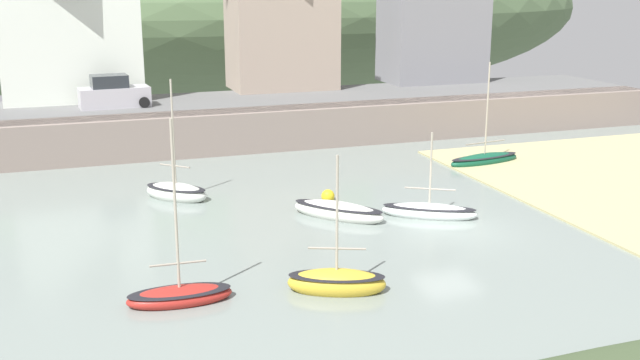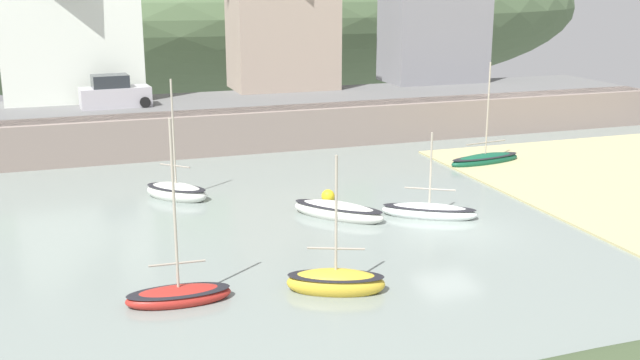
{
  "view_description": "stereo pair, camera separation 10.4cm",
  "coord_description": "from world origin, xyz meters",
  "px_view_note": "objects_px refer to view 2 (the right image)",
  "views": [
    {
      "loc": [
        -14.69,
        -26.14,
        9.95
      ],
      "look_at": [
        -4.12,
        4.27,
        1.34
      ],
      "focal_mm": 42.61,
      "sensor_mm": 36.0,
      "label": 1
    },
    {
      "loc": [
        -14.59,
        -26.18,
        9.95
      ],
      "look_at": [
        -4.12,
        4.27,
        1.34
      ],
      "focal_mm": 42.61,
      "sensor_mm": 36.0,
      "label": 2
    }
  ],
  "objects_px": {
    "mooring_buoy": "(328,196)",
    "sailboat_far_left": "(429,211)",
    "waterfront_building_right": "(435,7)",
    "motorboat_with_cabin": "(176,192)",
    "waterfront_building_left": "(70,21)",
    "rowboat_small_beached": "(485,160)",
    "parked_car_near_slipway": "(114,94)",
    "waterfront_building_centre": "(282,14)",
    "fishing_boat_green": "(179,295)",
    "sailboat_tall_mast": "(336,282)",
    "dinghy_open_wooden": "(338,211)"
  },
  "relations": [
    {
      "from": "rowboat_small_beached",
      "to": "sailboat_tall_mast",
      "type": "distance_m",
      "value": 19.48
    },
    {
      "from": "rowboat_small_beached",
      "to": "parked_car_near_slipway",
      "type": "height_order",
      "value": "rowboat_small_beached"
    },
    {
      "from": "motorboat_with_cabin",
      "to": "parked_car_near_slipway",
      "type": "height_order",
      "value": "motorboat_with_cabin"
    },
    {
      "from": "waterfront_building_left",
      "to": "dinghy_open_wooden",
      "type": "xyz_separation_m",
      "value": [
        9.88,
        -22.32,
        -7.0
      ]
    },
    {
      "from": "motorboat_with_cabin",
      "to": "dinghy_open_wooden",
      "type": "height_order",
      "value": "motorboat_with_cabin"
    },
    {
      "from": "sailboat_tall_mast",
      "to": "dinghy_open_wooden",
      "type": "bearing_deg",
      "value": 91.78
    },
    {
      "from": "fishing_boat_green",
      "to": "sailboat_tall_mast",
      "type": "bearing_deg",
      "value": -6.79
    },
    {
      "from": "waterfront_building_centre",
      "to": "motorboat_with_cabin",
      "type": "height_order",
      "value": "waterfront_building_centre"
    },
    {
      "from": "motorboat_with_cabin",
      "to": "parked_car_near_slipway",
      "type": "bearing_deg",
      "value": 141.47
    },
    {
      "from": "waterfront_building_right",
      "to": "fishing_boat_green",
      "type": "height_order",
      "value": "waterfront_building_right"
    },
    {
      "from": "mooring_buoy",
      "to": "sailboat_far_left",
      "type": "bearing_deg",
      "value": -50.03
    },
    {
      "from": "mooring_buoy",
      "to": "parked_car_near_slipway",
      "type": "bearing_deg",
      "value": 118.53
    },
    {
      "from": "dinghy_open_wooden",
      "to": "mooring_buoy",
      "type": "height_order",
      "value": "dinghy_open_wooden"
    },
    {
      "from": "parked_car_near_slipway",
      "to": "mooring_buoy",
      "type": "height_order",
      "value": "parked_car_near_slipway"
    },
    {
      "from": "sailboat_tall_mast",
      "to": "parked_car_near_slipway",
      "type": "bearing_deg",
      "value": 123.72
    },
    {
      "from": "sailboat_far_left",
      "to": "sailboat_tall_mast",
      "type": "relative_size",
      "value": 0.84
    },
    {
      "from": "parked_car_near_slipway",
      "to": "sailboat_far_left",
      "type": "bearing_deg",
      "value": -63.08
    },
    {
      "from": "rowboat_small_beached",
      "to": "dinghy_open_wooden",
      "type": "distance_m",
      "value": 12.69
    },
    {
      "from": "parked_car_near_slipway",
      "to": "fishing_boat_green",
      "type": "bearing_deg",
      "value": -94.29
    },
    {
      "from": "motorboat_with_cabin",
      "to": "rowboat_small_beached",
      "type": "bearing_deg",
      "value": 47.99
    },
    {
      "from": "waterfront_building_centre",
      "to": "sailboat_far_left",
      "type": "bearing_deg",
      "value": -90.94
    },
    {
      "from": "waterfront_building_right",
      "to": "motorboat_with_cabin",
      "type": "relative_size",
      "value": 1.87
    },
    {
      "from": "motorboat_with_cabin",
      "to": "mooring_buoy",
      "type": "xyz_separation_m",
      "value": [
        6.59,
        -2.53,
        -0.14
      ]
    },
    {
      "from": "rowboat_small_beached",
      "to": "parked_car_near_slipway",
      "type": "relative_size",
      "value": 1.37
    },
    {
      "from": "waterfront_building_right",
      "to": "dinghy_open_wooden",
      "type": "xyz_separation_m",
      "value": [
        -15.8,
        -22.32,
        -7.6
      ]
    },
    {
      "from": "waterfront_building_centre",
      "to": "parked_car_near_slipway",
      "type": "height_order",
      "value": "waterfront_building_centre"
    },
    {
      "from": "waterfront_building_left",
      "to": "waterfront_building_centre",
      "type": "relative_size",
      "value": 0.96
    },
    {
      "from": "waterfront_building_left",
      "to": "waterfront_building_centre",
      "type": "distance_m",
      "value": 13.99
    },
    {
      "from": "sailboat_far_left",
      "to": "mooring_buoy",
      "type": "distance_m",
      "value": 5.03
    },
    {
      "from": "mooring_buoy",
      "to": "waterfront_building_centre",
      "type": "bearing_deg",
      "value": 79.58
    },
    {
      "from": "sailboat_far_left",
      "to": "sailboat_tall_mast",
      "type": "bearing_deg",
      "value": -105.21
    },
    {
      "from": "waterfront_building_right",
      "to": "motorboat_with_cabin",
      "type": "distance_m",
      "value": 28.83
    },
    {
      "from": "waterfront_building_right",
      "to": "fishing_boat_green",
      "type": "distance_m",
      "value": 38.1
    },
    {
      "from": "rowboat_small_beached",
      "to": "sailboat_tall_mast",
      "type": "relative_size",
      "value": 1.2
    },
    {
      "from": "waterfront_building_right",
      "to": "fishing_boat_green",
      "type": "bearing_deg",
      "value": -129.25
    },
    {
      "from": "waterfront_building_right",
      "to": "mooring_buoy",
      "type": "relative_size",
      "value": 17.39
    },
    {
      "from": "rowboat_small_beached",
      "to": "mooring_buoy",
      "type": "height_order",
      "value": "rowboat_small_beached"
    },
    {
      "from": "waterfront_building_right",
      "to": "sailboat_far_left",
      "type": "distance_m",
      "value": 27.53
    },
    {
      "from": "dinghy_open_wooden",
      "to": "mooring_buoy",
      "type": "distance_m",
      "value": 2.69
    },
    {
      "from": "sailboat_far_left",
      "to": "motorboat_with_cabin",
      "type": "xyz_separation_m",
      "value": [
        -9.82,
        6.38,
        0.06
      ]
    },
    {
      "from": "waterfront_building_left",
      "to": "rowboat_small_beached",
      "type": "bearing_deg",
      "value": -37.42
    },
    {
      "from": "fishing_boat_green",
      "to": "sailboat_tall_mast",
      "type": "relative_size",
      "value": 1.26
    },
    {
      "from": "fishing_boat_green",
      "to": "dinghy_open_wooden",
      "type": "bearing_deg",
      "value": 42.54
    },
    {
      "from": "fishing_boat_green",
      "to": "mooring_buoy",
      "type": "bearing_deg",
      "value": 50.46
    },
    {
      "from": "fishing_boat_green",
      "to": "motorboat_with_cabin",
      "type": "relative_size",
      "value": 1.05
    },
    {
      "from": "waterfront_building_centre",
      "to": "rowboat_small_beached",
      "type": "bearing_deg",
      "value": -66.71
    },
    {
      "from": "dinghy_open_wooden",
      "to": "rowboat_small_beached",
      "type": "bearing_deg",
      "value": 76.92
    },
    {
      "from": "motorboat_with_cabin",
      "to": "dinghy_open_wooden",
      "type": "relative_size",
      "value": 1.48
    },
    {
      "from": "waterfront_building_left",
      "to": "motorboat_with_cabin",
      "type": "bearing_deg",
      "value": -77.58
    },
    {
      "from": "fishing_boat_green",
      "to": "sailboat_far_left",
      "type": "bearing_deg",
      "value": 27.41
    }
  ]
}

